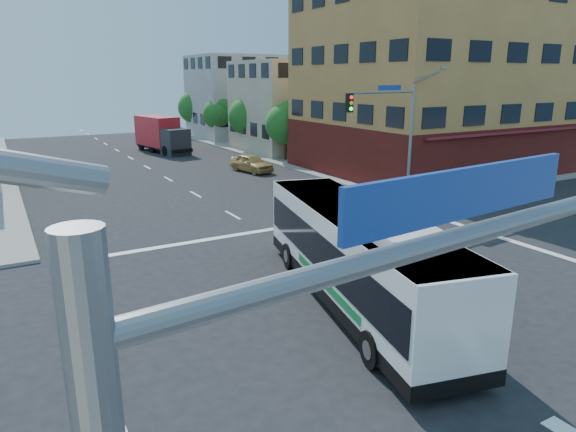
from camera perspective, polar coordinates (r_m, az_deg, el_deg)
ground at (r=18.22m, az=10.77°, el=-9.22°), size 120.00×120.00×0.00m
sidewalk_ne at (r=66.51m, az=14.45°, el=8.38°), size 50.00×50.00×0.15m
corner_building_ne at (r=43.82m, az=15.69°, el=12.63°), size 18.10×15.44×14.00m
building_east_near at (r=54.31m, az=1.37°, el=12.11°), size 12.06×10.06×9.00m
building_east_far at (r=66.66m, az=-5.01°, el=13.07°), size 12.06×10.06×10.00m
signal_mast_ne at (r=30.70m, az=11.43°, el=10.31°), size 7.91×1.13×8.07m
street_tree_a at (r=46.60m, az=-0.17°, el=10.47°), size 3.60×3.60×5.53m
street_tree_b at (r=53.67m, az=-4.47°, el=11.23°), size 3.80×3.80×5.79m
street_tree_c at (r=61.00m, az=-7.75°, el=11.34°), size 3.40×3.40×5.29m
street_tree_d at (r=68.44m, az=-10.35°, el=11.99°), size 4.00×4.00×6.03m
transit_bus at (r=17.22m, az=7.62°, el=-4.35°), size 5.21×12.19×3.53m
box_truck at (r=54.17m, az=-13.85°, el=8.72°), size 3.73×8.18×3.55m
parked_car at (r=41.74m, az=-4.08°, el=5.90°), size 2.48×4.45×1.43m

